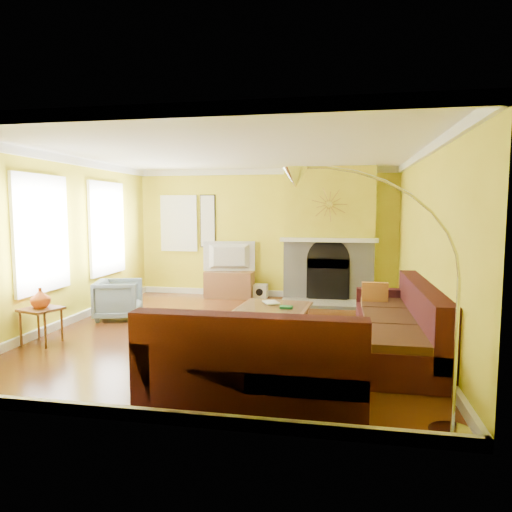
% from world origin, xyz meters
% --- Properties ---
extents(floor, '(5.50, 6.00, 0.02)m').
position_xyz_m(floor, '(0.00, 0.00, -0.01)').
color(floor, brown).
rests_on(floor, ground).
extents(ceiling, '(5.50, 6.00, 0.02)m').
position_xyz_m(ceiling, '(0.00, 0.00, 2.71)').
color(ceiling, white).
rests_on(ceiling, ground).
extents(wall_back, '(5.50, 0.02, 2.70)m').
position_xyz_m(wall_back, '(0.00, 3.01, 1.35)').
color(wall_back, yellow).
rests_on(wall_back, ground).
extents(wall_front, '(5.50, 0.02, 2.70)m').
position_xyz_m(wall_front, '(0.00, -3.01, 1.35)').
color(wall_front, yellow).
rests_on(wall_front, ground).
extents(wall_left, '(0.02, 6.00, 2.70)m').
position_xyz_m(wall_left, '(-2.76, 0.00, 1.35)').
color(wall_left, yellow).
rests_on(wall_left, ground).
extents(wall_right, '(0.02, 6.00, 2.70)m').
position_xyz_m(wall_right, '(2.76, 0.00, 1.35)').
color(wall_right, yellow).
rests_on(wall_right, ground).
extents(baseboard, '(5.50, 6.00, 0.12)m').
position_xyz_m(baseboard, '(0.00, 0.00, 0.06)').
color(baseboard, white).
rests_on(baseboard, floor).
extents(crown_molding, '(5.50, 6.00, 0.12)m').
position_xyz_m(crown_molding, '(0.00, 0.00, 2.64)').
color(crown_molding, white).
rests_on(crown_molding, ceiling).
extents(window_left_near, '(0.06, 1.22, 1.72)m').
position_xyz_m(window_left_near, '(-2.72, 1.30, 1.50)').
color(window_left_near, white).
rests_on(window_left_near, wall_left).
extents(window_left_far, '(0.06, 1.22, 1.72)m').
position_xyz_m(window_left_far, '(-2.72, -0.60, 1.50)').
color(window_left_far, white).
rests_on(window_left_far, wall_left).
extents(window_back, '(0.82, 0.06, 1.22)m').
position_xyz_m(window_back, '(-1.90, 2.96, 1.55)').
color(window_back, white).
rests_on(window_back, wall_back).
extents(wall_art, '(0.34, 0.04, 1.14)m').
position_xyz_m(wall_art, '(-1.25, 2.97, 1.60)').
color(wall_art, white).
rests_on(wall_art, wall_back).
extents(fireplace, '(1.80, 0.40, 2.70)m').
position_xyz_m(fireplace, '(1.35, 2.80, 1.35)').
color(fireplace, '#9B9893').
rests_on(fireplace, floor).
extents(mantel, '(1.92, 0.22, 0.08)m').
position_xyz_m(mantel, '(1.35, 2.56, 1.25)').
color(mantel, white).
rests_on(mantel, fireplace).
extents(hearth, '(1.80, 0.70, 0.06)m').
position_xyz_m(hearth, '(1.35, 2.25, 0.03)').
color(hearth, '#9B9893').
rests_on(hearth, floor).
extents(sunburst, '(0.70, 0.04, 0.70)m').
position_xyz_m(sunburst, '(1.35, 2.57, 1.95)').
color(sunburst, olive).
rests_on(sunburst, fireplace).
extents(rug, '(2.40, 1.80, 0.02)m').
position_xyz_m(rug, '(0.32, -0.37, 0.01)').
color(rug, beige).
rests_on(rug, floor).
extents(sectional_sofa, '(3.10, 3.56, 0.90)m').
position_xyz_m(sectional_sofa, '(1.20, -0.92, 0.45)').
color(sectional_sofa, '#3D1317').
rests_on(sectional_sofa, floor).
extents(coffee_table, '(1.13, 1.13, 0.41)m').
position_xyz_m(coffee_table, '(0.61, 0.12, 0.20)').
color(coffee_table, white).
rests_on(coffee_table, floor).
extents(media_console, '(1.01, 0.45, 0.55)m').
position_xyz_m(media_console, '(-0.71, 2.68, 0.28)').
color(media_console, brown).
rests_on(media_console, floor).
extents(tv, '(1.10, 0.39, 0.63)m').
position_xyz_m(tv, '(-0.71, 2.68, 0.87)').
color(tv, black).
rests_on(tv, media_console).
extents(subwoofer, '(0.28, 0.28, 0.28)m').
position_xyz_m(subwoofer, '(-0.05, 2.77, 0.14)').
color(subwoofer, white).
rests_on(subwoofer, floor).
extents(armchair, '(0.90, 0.89, 0.67)m').
position_xyz_m(armchair, '(-2.11, 0.51, 0.33)').
color(armchair, slate).
rests_on(armchair, floor).
extents(side_table, '(0.57, 0.57, 0.51)m').
position_xyz_m(side_table, '(-2.45, -1.05, 0.25)').
color(side_table, brown).
rests_on(side_table, floor).
extents(vase, '(0.32, 0.32, 0.28)m').
position_xyz_m(vase, '(-2.45, -1.05, 0.64)').
color(vase, '#D6581A').
rests_on(vase, side_table).
extents(book, '(0.32, 0.35, 0.03)m').
position_xyz_m(book, '(0.46, 0.22, 0.42)').
color(book, white).
rests_on(book, coffee_table).
extents(arc_lamp, '(1.39, 0.36, 2.19)m').
position_xyz_m(arc_lamp, '(1.91, -2.80, 1.09)').
color(arc_lamp, silver).
rests_on(arc_lamp, floor).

